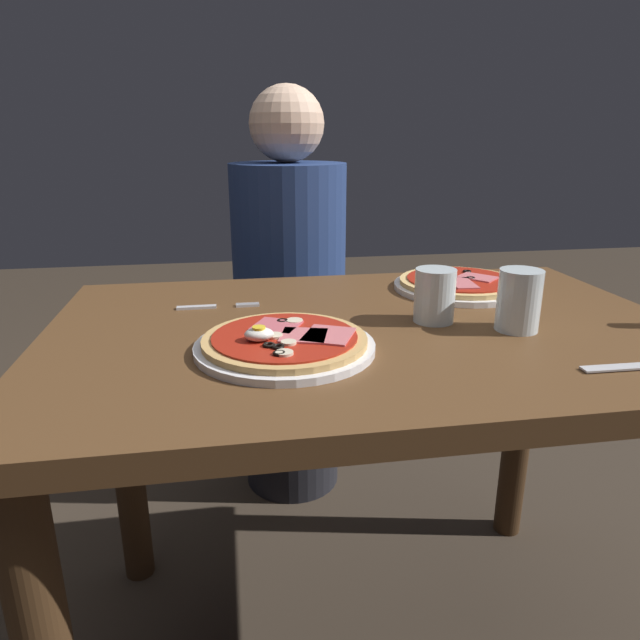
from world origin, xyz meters
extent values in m
cube|color=brown|center=(0.00, 0.00, 0.71)|extent=(1.11, 0.74, 0.04)
cylinder|color=#3C2715|center=(-0.50, 0.31, 0.35)|extent=(0.07, 0.07, 0.69)
cylinder|color=#3C2715|center=(0.50, 0.31, 0.35)|extent=(0.07, 0.07, 0.69)
cylinder|color=white|center=(-0.16, -0.10, 0.74)|extent=(0.28, 0.28, 0.01)
cylinder|color=tan|center=(-0.16, -0.10, 0.75)|extent=(0.25, 0.25, 0.01)
cylinder|color=#A82314|center=(-0.16, -0.10, 0.76)|extent=(0.22, 0.22, 0.00)
torus|color=black|center=(-0.19, -0.14, 0.76)|extent=(0.02, 0.02, 0.00)
torus|color=black|center=(-0.15, -0.04, 0.76)|extent=(0.02, 0.02, 0.00)
torus|color=black|center=(-0.17, -0.18, 0.76)|extent=(0.02, 0.02, 0.00)
torus|color=black|center=(-0.17, -0.15, 0.76)|extent=(0.02, 0.02, 0.00)
cube|color=#C65B66|center=(-0.17, -0.06, 0.76)|extent=(0.09, 0.09, 0.00)
cube|color=#D16B70|center=(-0.09, -0.11, 0.76)|extent=(0.10, 0.10, 0.00)
cube|color=#D16B70|center=(-0.13, -0.11, 0.76)|extent=(0.08, 0.08, 0.00)
cylinder|color=beige|center=(-0.18, -0.10, 0.76)|extent=(0.03, 0.03, 0.00)
cylinder|color=beige|center=(-0.14, -0.04, 0.76)|extent=(0.03, 0.03, 0.00)
cylinder|color=beige|center=(-0.17, -0.18, 0.76)|extent=(0.03, 0.03, 0.00)
cylinder|color=beige|center=(-0.16, -0.14, 0.76)|extent=(0.02, 0.02, 0.00)
ellipsoid|color=white|center=(-0.20, -0.12, 0.77)|extent=(0.04, 0.03, 0.02)
cylinder|color=yellow|center=(-0.20, -0.12, 0.78)|extent=(0.02, 0.02, 0.00)
cylinder|color=white|center=(0.25, 0.20, 0.74)|extent=(0.28, 0.28, 0.01)
cylinder|color=#DBB26B|center=(0.25, 0.20, 0.75)|extent=(0.26, 0.26, 0.01)
cylinder|color=#A82314|center=(0.25, 0.20, 0.76)|extent=(0.23, 0.23, 0.00)
torus|color=black|center=(0.29, 0.25, 0.76)|extent=(0.02, 0.02, 0.00)
torus|color=black|center=(0.22, 0.18, 0.76)|extent=(0.02, 0.02, 0.00)
torus|color=black|center=(0.20, 0.13, 0.76)|extent=(0.02, 0.02, 0.00)
torus|color=black|center=(0.27, 0.19, 0.76)|extent=(0.02, 0.02, 0.00)
cube|color=#D16B70|center=(0.29, 0.20, 0.76)|extent=(0.09, 0.09, 0.00)
cube|color=#D16B70|center=(0.24, 0.15, 0.76)|extent=(0.05, 0.09, 0.00)
cylinder|color=beige|center=(0.21, 0.22, 0.76)|extent=(0.02, 0.02, 0.00)
cylinder|color=beige|center=(0.23, 0.26, 0.76)|extent=(0.02, 0.02, 0.00)
cylinder|color=beige|center=(0.21, 0.26, 0.76)|extent=(0.02, 0.02, 0.00)
cylinder|color=silver|center=(0.24, -0.07, 0.79)|extent=(0.07, 0.07, 0.10)
cylinder|color=silver|center=(0.24, -0.07, 0.75)|extent=(0.06, 0.06, 0.04)
cylinder|color=silver|center=(0.12, 0.00, 0.78)|extent=(0.07, 0.07, 0.10)
cylinder|color=silver|center=(0.12, 0.00, 0.75)|extent=(0.06, 0.06, 0.03)
cube|color=silver|center=(-0.30, 0.15, 0.74)|extent=(0.08, 0.01, 0.00)
cube|color=silver|center=(-0.20, 0.14, 0.74)|extent=(0.05, 0.00, 0.00)
cube|color=silver|center=(-0.20, 0.15, 0.74)|extent=(0.05, 0.00, 0.00)
cube|color=silver|center=(-0.20, 0.15, 0.74)|extent=(0.05, 0.00, 0.00)
cube|color=silver|center=(-0.20, 0.16, 0.74)|extent=(0.05, 0.00, 0.00)
cube|color=silver|center=(0.30, -0.25, 0.74)|extent=(0.11, 0.02, 0.00)
cylinder|color=black|center=(-0.06, 0.66, 0.23)|extent=(0.29, 0.29, 0.46)
cylinder|color=navy|center=(-0.06, 0.66, 0.72)|extent=(0.32, 0.32, 0.52)
sphere|color=beige|center=(-0.06, 0.66, 1.08)|extent=(0.20, 0.20, 0.20)
camera|label=1|loc=(-0.24, -0.92, 1.05)|focal=31.88mm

